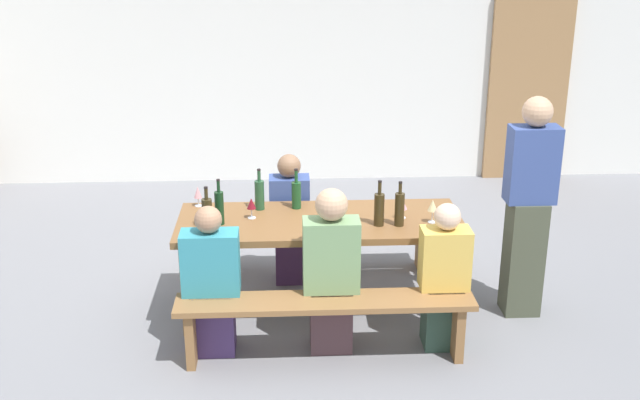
{
  "coord_description": "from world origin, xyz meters",
  "views": [
    {
      "loc": [
        -0.27,
        -5.3,
        2.82
      ],
      "look_at": [
        0.0,
        0.0,
        0.9
      ],
      "focal_mm": 43.42,
      "sensor_mm": 36.0,
      "label": 1
    }
  ],
  "objects_px": {
    "wine_glass_2": "(402,205)",
    "wine_bottle_2": "(259,194)",
    "seated_guest_near_1": "(331,274)",
    "wine_glass_3": "(251,204)",
    "wine_bottle_5": "(400,209)",
    "bench_far": "(316,233)",
    "wine_glass_1": "(198,193)",
    "tasting_table": "(320,229)",
    "wooden_door": "(528,88)",
    "bench_near": "(325,312)",
    "wine_bottle_4": "(296,194)",
    "wine_glass_0": "(433,206)",
    "seated_guest_near_2": "(444,280)",
    "standing_host": "(528,210)",
    "wine_bottle_3": "(207,213)",
    "wine_bottle_0": "(219,207)",
    "seated_guest_near_0": "(212,285)",
    "seated_guest_far_0": "(290,222)",
    "wine_bottle_1": "(379,209)"
  },
  "relations": [
    {
      "from": "tasting_table",
      "to": "seated_guest_near_1",
      "type": "height_order",
      "value": "seated_guest_near_1"
    },
    {
      "from": "standing_host",
      "to": "wine_bottle_5",
      "type": "bearing_deg",
      "value": 3.89
    },
    {
      "from": "tasting_table",
      "to": "wooden_door",
      "type": "bearing_deg",
      "value": 51.7
    },
    {
      "from": "wine_bottle_2",
      "to": "wine_glass_0",
      "type": "height_order",
      "value": "wine_bottle_2"
    },
    {
      "from": "bench_near",
      "to": "bench_far",
      "type": "bearing_deg",
      "value": 90.0
    },
    {
      "from": "wine_bottle_0",
      "to": "wine_glass_3",
      "type": "relative_size",
      "value": 2.18
    },
    {
      "from": "wine_bottle_5",
      "to": "seated_guest_near_2",
      "type": "relative_size",
      "value": 0.31
    },
    {
      "from": "wooden_door",
      "to": "standing_host",
      "type": "height_order",
      "value": "wooden_door"
    },
    {
      "from": "bench_far",
      "to": "wine_glass_1",
      "type": "bearing_deg",
      "value": -157.73
    },
    {
      "from": "bench_near",
      "to": "wine_glass_0",
      "type": "bearing_deg",
      "value": 36.21
    },
    {
      "from": "wooden_door",
      "to": "wine_glass_2",
      "type": "height_order",
      "value": "wooden_door"
    },
    {
      "from": "seated_guest_near_2",
      "to": "standing_host",
      "type": "distance_m",
      "value": 0.9
    },
    {
      "from": "wooden_door",
      "to": "standing_host",
      "type": "xyz_separation_m",
      "value": [
        -0.98,
        -3.26,
        -0.23
      ]
    },
    {
      "from": "seated_guest_near_0",
      "to": "bench_far",
      "type": "bearing_deg",
      "value": -31.35
    },
    {
      "from": "wine_bottle_1",
      "to": "seated_guest_far_0",
      "type": "height_order",
      "value": "wine_bottle_1"
    },
    {
      "from": "wooden_door",
      "to": "wine_bottle_5",
      "type": "distance_m",
      "value": 3.85
    },
    {
      "from": "seated_guest_near_1",
      "to": "wine_glass_2",
      "type": "bearing_deg",
      "value": -45.74
    },
    {
      "from": "wine_bottle_0",
      "to": "wine_glass_3",
      "type": "distance_m",
      "value": 0.25
    },
    {
      "from": "wine_bottle_3",
      "to": "seated_guest_far_0",
      "type": "distance_m",
      "value": 0.98
    },
    {
      "from": "wine_bottle_3",
      "to": "wine_glass_3",
      "type": "relative_size",
      "value": 2.02
    },
    {
      "from": "wine_bottle_3",
      "to": "wine_glass_3",
      "type": "xyz_separation_m",
      "value": [
        0.31,
        0.19,
        -0.01
      ]
    },
    {
      "from": "wine_bottle_3",
      "to": "wine_bottle_5",
      "type": "relative_size",
      "value": 0.95
    },
    {
      "from": "wine_bottle_3",
      "to": "wine_glass_0",
      "type": "bearing_deg",
      "value": 1.37
    },
    {
      "from": "wine_glass_0",
      "to": "wine_glass_3",
      "type": "xyz_separation_m",
      "value": [
        -1.31,
        0.15,
        -0.02
      ]
    },
    {
      "from": "seated_guest_near_2",
      "to": "wine_bottle_0",
      "type": "bearing_deg",
      "value": 72.43
    },
    {
      "from": "bench_near",
      "to": "wine_bottle_4",
      "type": "relative_size",
      "value": 6.36
    },
    {
      "from": "seated_guest_near_1",
      "to": "wine_bottle_1",
      "type": "bearing_deg",
      "value": -42.06
    },
    {
      "from": "wooden_door",
      "to": "wine_glass_2",
      "type": "distance_m",
      "value": 3.71
    },
    {
      "from": "wooden_door",
      "to": "wine_bottle_0",
      "type": "height_order",
      "value": "wooden_door"
    },
    {
      "from": "wine_bottle_5",
      "to": "seated_guest_near_1",
      "type": "bearing_deg",
      "value": -142.22
    },
    {
      "from": "wine_glass_2",
      "to": "wine_bottle_2",
      "type": "bearing_deg",
      "value": 167.07
    },
    {
      "from": "wine_bottle_4",
      "to": "wine_bottle_1",
      "type": "bearing_deg",
      "value": -33.28
    },
    {
      "from": "seated_guest_near_0",
      "to": "wine_bottle_4",
      "type": "bearing_deg",
      "value": -36.79
    },
    {
      "from": "wooden_door",
      "to": "wine_bottle_2",
      "type": "bearing_deg",
      "value": -135.13
    },
    {
      "from": "wine_bottle_3",
      "to": "wine_glass_3",
      "type": "height_order",
      "value": "wine_bottle_3"
    },
    {
      "from": "wine_bottle_5",
      "to": "wine_glass_3",
      "type": "relative_size",
      "value": 2.12
    },
    {
      "from": "tasting_table",
      "to": "wine_bottle_5",
      "type": "distance_m",
      "value": 0.62
    },
    {
      "from": "wine_bottle_0",
      "to": "wine_glass_3",
      "type": "height_order",
      "value": "wine_bottle_0"
    },
    {
      "from": "tasting_table",
      "to": "wine_glass_3",
      "type": "bearing_deg",
      "value": 174.93
    },
    {
      "from": "seated_guest_near_0",
      "to": "wine_glass_3",
      "type": "bearing_deg",
      "value": -23.52
    },
    {
      "from": "wine_bottle_5",
      "to": "seated_guest_near_1",
      "type": "xyz_separation_m",
      "value": [
        -0.52,
        -0.4,
        -0.31
      ]
    },
    {
      "from": "wine_bottle_1",
      "to": "seated_guest_near_0",
      "type": "height_order",
      "value": "wine_bottle_1"
    },
    {
      "from": "wine_bottle_2",
      "to": "seated_guest_far_0",
      "type": "xyz_separation_m",
      "value": [
        0.23,
        0.32,
        -0.35
      ]
    },
    {
      "from": "seated_guest_near_2",
      "to": "bench_far",
      "type": "bearing_deg",
      "value": 33.3
    },
    {
      "from": "wine_glass_0",
      "to": "wooden_door",
      "type": "bearing_deg",
      "value": 62.68
    },
    {
      "from": "seated_guest_far_0",
      "to": "standing_host",
      "type": "bearing_deg",
      "value": 69.9
    },
    {
      "from": "seated_guest_near_1",
      "to": "wine_glass_3",
      "type": "bearing_deg",
      "value": 42.8
    },
    {
      "from": "standing_host",
      "to": "wine_bottle_1",
      "type": "bearing_deg",
      "value": 2.83
    },
    {
      "from": "bench_near",
      "to": "seated_guest_near_2",
      "type": "bearing_deg",
      "value": 10.34
    },
    {
      "from": "bench_far",
      "to": "seated_guest_near_2",
      "type": "xyz_separation_m",
      "value": [
        0.82,
        -1.25,
        0.14
      ]
    }
  ]
}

